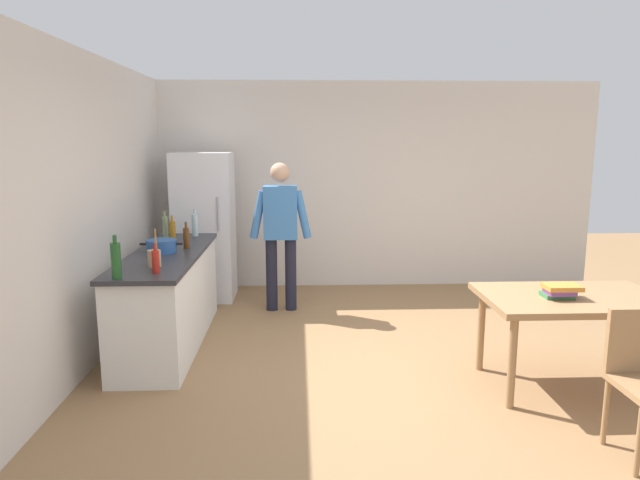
{
  "coord_description": "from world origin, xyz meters",
  "views": [
    {
      "loc": [
        -0.75,
        -4.45,
        1.95
      ],
      "look_at": [
        -0.53,
        1.07,
        0.96
      ],
      "focal_mm": 31.47,
      "sensor_mm": 36.0,
      "label": 1
    }
  ],
  "objects_px": {
    "dining_table": "(573,305)",
    "person": "(281,227)",
    "bottle_wine_green": "(116,260)",
    "bottle_water_clear": "(195,225)",
    "cooking_pot": "(161,246)",
    "bottle_vinegar_tall": "(165,228)",
    "utensil_jar": "(154,257)",
    "refrigerator": "(205,227)",
    "bottle_sauce_red": "(156,261)",
    "bottle_beer_brown": "(186,238)",
    "book_stack": "(560,291)",
    "bottle_oil_amber": "(173,231)"
  },
  "relations": [
    {
      "from": "cooking_pot",
      "to": "bottle_water_clear",
      "type": "bearing_deg",
      "value": 80.13
    },
    {
      "from": "utensil_jar",
      "to": "bottle_oil_amber",
      "type": "bearing_deg",
      "value": 94.75
    },
    {
      "from": "refrigerator",
      "to": "bottle_beer_brown",
      "type": "xyz_separation_m",
      "value": [
        0.05,
        -1.4,
        0.11
      ]
    },
    {
      "from": "bottle_wine_green",
      "to": "bottle_water_clear",
      "type": "xyz_separation_m",
      "value": [
        0.25,
        1.92,
        -0.02
      ]
    },
    {
      "from": "person",
      "to": "utensil_jar",
      "type": "relative_size",
      "value": 5.31
    },
    {
      "from": "refrigerator",
      "to": "bottle_oil_amber",
      "type": "xyz_separation_m",
      "value": [
        -0.15,
        -1.07,
        0.12
      ]
    },
    {
      "from": "bottle_sauce_red",
      "to": "book_stack",
      "type": "distance_m",
      "value": 3.17
    },
    {
      "from": "dining_table",
      "to": "utensil_jar",
      "type": "relative_size",
      "value": 4.37
    },
    {
      "from": "dining_table",
      "to": "person",
      "type": "bearing_deg",
      "value": 137.59
    },
    {
      "from": "cooking_pot",
      "to": "utensil_jar",
      "type": "distance_m",
      "value": 0.62
    },
    {
      "from": "bottle_beer_brown",
      "to": "book_stack",
      "type": "distance_m",
      "value": 3.39
    },
    {
      "from": "utensil_jar",
      "to": "bottle_vinegar_tall",
      "type": "bearing_deg",
      "value": 98.74
    },
    {
      "from": "bottle_oil_amber",
      "to": "dining_table",
      "type": "bearing_deg",
      "value": -25.3
    },
    {
      "from": "bottle_water_clear",
      "to": "utensil_jar",
      "type": "bearing_deg",
      "value": -92.7
    },
    {
      "from": "utensil_jar",
      "to": "bottle_wine_green",
      "type": "distance_m",
      "value": 0.46
    },
    {
      "from": "book_stack",
      "to": "dining_table",
      "type": "bearing_deg",
      "value": 23.46
    },
    {
      "from": "refrigerator",
      "to": "dining_table",
      "type": "xyz_separation_m",
      "value": [
        3.3,
        -2.7,
        -0.23
      ]
    },
    {
      "from": "refrigerator",
      "to": "cooking_pot",
      "type": "bearing_deg",
      "value": -95.17
    },
    {
      "from": "bottle_wine_green",
      "to": "bottle_vinegar_tall",
      "type": "xyz_separation_m",
      "value": [
        -0.01,
        1.64,
        -0.01
      ]
    },
    {
      "from": "bottle_water_clear",
      "to": "bottle_sauce_red",
      "type": "distance_m",
      "value": 1.74
    },
    {
      "from": "bottle_water_clear",
      "to": "refrigerator",
      "type": "bearing_deg",
      "value": 91.05
    },
    {
      "from": "bottle_water_clear",
      "to": "bottle_vinegar_tall",
      "type": "xyz_separation_m",
      "value": [
        -0.26,
        -0.28,
        0.01
      ]
    },
    {
      "from": "bottle_sauce_red",
      "to": "bottle_beer_brown",
      "type": "bearing_deg",
      "value": 87.61
    },
    {
      "from": "person",
      "to": "cooking_pot",
      "type": "distance_m",
      "value": 1.51
    },
    {
      "from": "refrigerator",
      "to": "bottle_wine_green",
      "type": "bearing_deg",
      "value": -95.29
    },
    {
      "from": "bottle_vinegar_tall",
      "to": "bottle_beer_brown",
      "type": "bearing_deg",
      "value": -54.64
    },
    {
      "from": "cooking_pot",
      "to": "bottle_vinegar_tall",
      "type": "distance_m",
      "value": 0.63
    },
    {
      "from": "bottle_wine_green",
      "to": "bottle_water_clear",
      "type": "distance_m",
      "value": 1.94
    },
    {
      "from": "cooking_pot",
      "to": "utensil_jar",
      "type": "relative_size",
      "value": 1.25
    },
    {
      "from": "dining_table",
      "to": "bottle_oil_amber",
      "type": "bearing_deg",
      "value": 154.7
    },
    {
      "from": "bottle_beer_brown",
      "to": "bottle_wine_green",
      "type": "distance_m",
      "value": 1.25
    },
    {
      "from": "refrigerator",
      "to": "bottle_oil_amber",
      "type": "relative_size",
      "value": 6.43
    },
    {
      "from": "utensil_jar",
      "to": "bottle_sauce_red",
      "type": "height_order",
      "value": "utensil_jar"
    },
    {
      "from": "bottle_beer_brown",
      "to": "book_stack",
      "type": "height_order",
      "value": "bottle_beer_brown"
    },
    {
      "from": "utensil_jar",
      "to": "bottle_sauce_red",
      "type": "xyz_separation_m",
      "value": [
        0.07,
        -0.23,
        0.02
      ]
    },
    {
      "from": "dining_table",
      "to": "book_stack",
      "type": "xyz_separation_m",
      "value": [
        -0.14,
        -0.06,
        0.13
      ]
    },
    {
      "from": "dining_table",
      "to": "bottle_beer_brown",
      "type": "xyz_separation_m",
      "value": [
        -3.25,
        1.3,
        0.33
      ]
    },
    {
      "from": "person",
      "to": "bottle_beer_brown",
      "type": "xyz_separation_m",
      "value": [
        -0.9,
        -0.85,
        0.03
      ]
    },
    {
      "from": "bottle_water_clear",
      "to": "bottle_vinegar_tall",
      "type": "distance_m",
      "value": 0.38
    },
    {
      "from": "refrigerator",
      "to": "bottle_vinegar_tall",
      "type": "height_order",
      "value": "refrigerator"
    },
    {
      "from": "cooking_pot",
      "to": "bottle_oil_amber",
      "type": "height_order",
      "value": "bottle_oil_amber"
    },
    {
      "from": "refrigerator",
      "to": "cooking_pot",
      "type": "xyz_separation_m",
      "value": [
        -0.14,
        -1.59,
        0.06
      ]
    },
    {
      "from": "dining_table",
      "to": "bottle_water_clear",
      "type": "xyz_separation_m",
      "value": [
        -3.29,
        2.01,
        0.35
      ]
    },
    {
      "from": "book_stack",
      "to": "refrigerator",
      "type": "bearing_deg",
      "value": 138.8
    },
    {
      "from": "cooking_pot",
      "to": "bottle_wine_green",
      "type": "relative_size",
      "value": 1.18
    },
    {
      "from": "person",
      "to": "dining_table",
      "type": "xyz_separation_m",
      "value": [
        2.35,
        -2.15,
        -0.31
      ]
    },
    {
      "from": "utensil_jar",
      "to": "cooking_pot",
      "type": "bearing_deg",
      "value": 98.03
    },
    {
      "from": "book_stack",
      "to": "bottle_water_clear",
      "type": "bearing_deg",
      "value": 146.63
    },
    {
      "from": "dining_table",
      "to": "bottle_sauce_red",
      "type": "relative_size",
      "value": 5.83
    },
    {
      "from": "bottle_beer_brown",
      "to": "bottle_vinegar_tall",
      "type": "relative_size",
      "value": 0.81
    }
  ]
}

